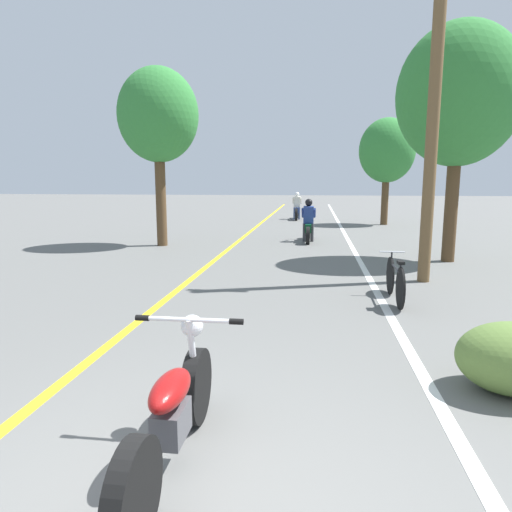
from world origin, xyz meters
name	(u,v)px	position (x,y,z in m)	size (l,w,h in m)	color
lane_stripe_center	(237,242)	(-1.70, 12.59, 0.00)	(0.14, 48.00, 0.01)	yellow
lane_stripe_edge	(350,244)	(2.02, 12.59, 0.00)	(0.14, 48.00, 0.01)	white
utility_pole	(435,95)	(3.09, 7.23, 3.67)	(1.10, 0.24, 7.16)	brown
roadside_tree_right_near	(459,96)	(4.25, 9.74, 4.06)	(2.97, 2.67, 5.80)	#513A23
roadside_tree_right_far	(387,151)	(4.06, 19.46, 3.35)	(2.52, 2.27, 4.83)	#513A23
roadside_tree_left	(158,117)	(-3.93, 11.56, 3.95)	(2.47, 2.22, 5.42)	#513A23
motorcycle_foreground	(173,414)	(-0.13, 0.62, 0.42)	(0.88, 2.02, 0.99)	black
motorcycle_rider_lead	(308,225)	(0.65, 13.13, 0.55)	(0.50, 2.00, 1.43)	black
motorcycle_rider_far	(297,209)	(-0.07, 21.83, 0.54)	(0.50, 2.14, 1.43)	black
bicycle_parked	(395,280)	(2.23, 5.55, 0.37)	(0.44, 1.69, 0.80)	black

